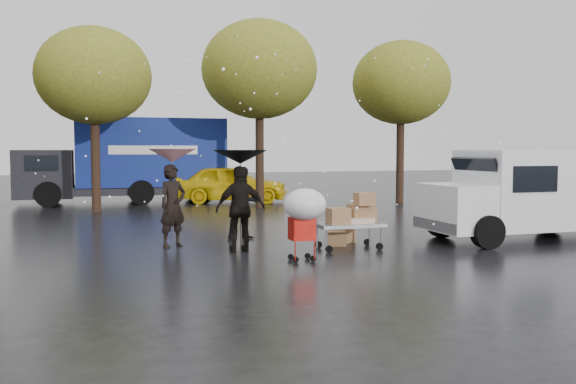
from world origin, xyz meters
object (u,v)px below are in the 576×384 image
object	(u,v)px
shopping_cart	(304,208)
yellow_taxi	(231,184)
person_pink	(173,206)
blue_truck	(131,161)
person_black	(241,209)
vendor_cart	(352,217)
white_van	(527,193)

from	to	relation	value
shopping_cart	yellow_taxi	size ratio (longest dim) A/B	0.32
person_pink	blue_truck	world-z (taller)	blue_truck
person_black	vendor_cart	world-z (taller)	person_black
person_pink	white_van	distance (m)	8.61
white_van	person_pink	bearing A→B (deg)	169.97
shopping_cart	person_black	bearing A→B (deg)	119.20
shopping_cart	white_van	size ratio (longest dim) A/B	0.30
vendor_cart	person_black	bearing A→B (deg)	169.68
person_black	white_van	size ratio (longest dim) A/B	0.38
person_black	white_van	distance (m)	7.16
person_pink	person_black	size ratio (longest dim) A/B	1.01
person_black	blue_truck	distance (m)	13.41
person_pink	person_black	bearing A→B (deg)	-68.09
shopping_cart	blue_truck	world-z (taller)	blue_truck
person_pink	vendor_cart	size ratio (longest dim) A/B	1.24
blue_truck	yellow_taxi	xyz separation A→B (m)	(3.98, -1.24, -0.97)
blue_truck	yellow_taxi	world-z (taller)	blue_truck
white_van	vendor_cart	bearing A→B (deg)	-179.39
person_pink	vendor_cart	world-z (taller)	person_pink
person_pink	yellow_taxi	distance (m)	11.58
yellow_taxi	person_black	bearing A→B (deg)	-176.08
vendor_cart	white_van	xyz separation A→B (m)	(4.70, 0.05, 0.43)
shopping_cart	blue_truck	distance (m)	15.13
shopping_cart	white_van	bearing A→B (deg)	11.06
person_black	yellow_taxi	xyz separation A→B (m)	(2.42, 12.06, -0.14)
person_black	yellow_taxi	bearing A→B (deg)	-101.96
person_pink	vendor_cart	distance (m)	4.08
vendor_cart	yellow_taxi	world-z (taller)	yellow_taxi
shopping_cart	yellow_taxi	bearing A→B (deg)	83.66
person_pink	yellow_taxi	xyz separation A→B (m)	(3.75, 10.95, -0.15)
yellow_taxi	vendor_cart	bearing A→B (deg)	-164.60
person_black	shopping_cart	bearing A→B (deg)	118.60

